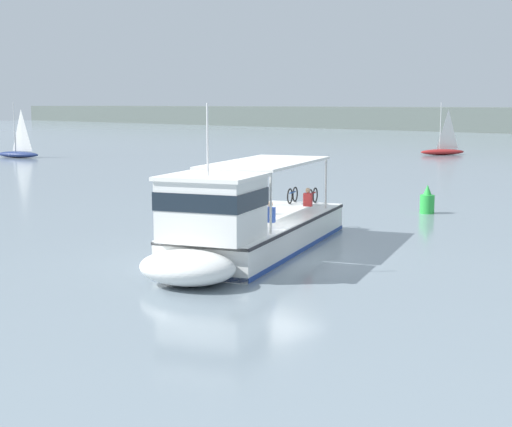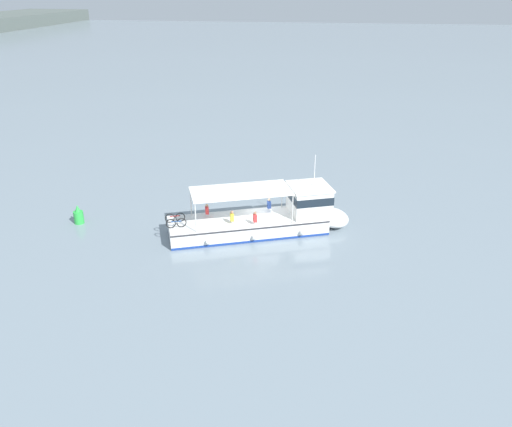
# 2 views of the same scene
# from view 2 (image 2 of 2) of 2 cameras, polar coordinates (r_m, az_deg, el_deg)

# --- Properties ---
(ground_plane) EXTENTS (400.00, 400.00, 0.00)m
(ground_plane) POSITION_cam_2_polar(r_m,az_deg,el_deg) (38.24, 0.72, -1.08)
(ground_plane) COLOR gray
(ferry_main) EXTENTS (7.66, 12.93, 5.32)m
(ferry_main) POSITION_cam_2_polar(r_m,az_deg,el_deg) (36.77, 1.55, -0.41)
(ferry_main) COLOR white
(ferry_main) RESTS_ON ground
(channel_buoy) EXTENTS (0.70, 0.70, 1.40)m
(channel_buoy) POSITION_cam_2_polar(r_m,az_deg,el_deg) (40.18, -18.56, -0.24)
(channel_buoy) COLOR green
(channel_buoy) RESTS_ON ground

